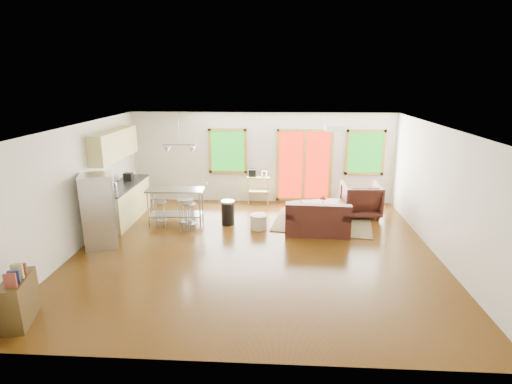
# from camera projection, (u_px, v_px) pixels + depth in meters

# --- Properties ---
(floor) EXTENTS (7.50, 7.00, 0.02)m
(floor) POSITION_uv_depth(u_px,v_px,m) (255.00, 250.00, 8.50)
(floor) COLOR #341D07
(floor) RESTS_ON ground
(ceiling) EXTENTS (7.50, 7.00, 0.02)m
(ceiling) POSITION_uv_depth(u_px,v_px,m) (255.00, 127.00, 7.77)
(ceiling) COLOR silver
(ceiling) RESTS_ON ground
(back_wall) EXTENTS (7.50, 0.02, 2.60)m
(back_wall) POSITION_uv_depth(u_px,v_px,m) (262.00, 158.00, 11.50)
(back_wall) COLOR beige
(back_wall) RESTS_ON ground
(left_wall) EXTENTS (0.02, 7.00, 2.60)m
(left_wall) POSITION_uv_depth(u_px,v_px,m) (76.00, 188.00, 8.35)
(left_wall) COLOR beige
(left_wall) RESTS_ON ground
(right_wall) EXTENTS (0.02, 7.00, 2.60)m
(right_wall) POSITION_uv_depth(u_px,v_px,m) (444.00, 194.00, 7.93)
(right_wall) COLOR beige
(right_wall) RESTS_ON ground
(front_wall) EXTENTS (7.50, 0.02, 2.60)m
(front_wall) POSITION_uv_depth(u_px,v_px,m) (238.00, 272.00, 4.77)
(front_wall) COLOR beige
(front_wall) RESTS_ON ground
(window_left) EXTENTS (1.10, 0.05, 1.30)m
(window_left) POSITION_uv_depth(u_px,v_px,m) (228.00, 151.00, 11.46)
(window_left) COLOR #115411
(window_left) RESTS_ON back_wall
(french_doors) EXTENTS (1.60, 0.05, 2.10)m
(french_doors) POSITION_uv_depth(u_px,v_px,m) (304.00, 166.00, 11.44)
(french_doors) COLOR #AD190A
(french_doors) RESTS_ON back_wall
(window_right) EXTENTS (1.10, 0.05, 1.30)m
(window_right) POSITION_uv_depth(u_px,v_px,m) (365.00, 153.00, 11.24)
(window_right) COLOR #115411
(window_right) RESTS_ON back_wall
(rug) EXTENTS (2.66, 2.21, 0.02)m
(rug) POSITION_uv_depth(u_px,v_px,m) (322.00, 222.00, 10.11)
(rug) COLOR #3E5738
(rug) RESTS_ON floor
(loveseat) EXTENTS (1.52, 0.90, 0.79)m
(loveseat) POSITION_uv_depth(u_px,v_px,m) (317.00, 220.00, 9.35)
(loveseat) COLOR black
(loveseat) RESTS_ON floor
(coffee_table) EXTENTS (1.21, 0.88, 0.44)m
(coffee_table) POSITION_uv_depth(u_px,v_px,m) (324.00, 205.00, 10.26)
(coffee_table) COLOR #34250E
(coffee_table) RESTS_ON floor
(armchair) EXTENTS (0.97, 0.92, 0.97)m
(armchair) POSITION_uv_depth(u_px,v_px,m) (361.00, 198.00, 10.46)
(armchair) COLOR black
(armchair) RESTS_ON floor
(ottoman) EXTENTS (0.73, 0.73, 0.37)m
(ottoman) POSITION_uv_depth(u_px,v_px,m) (299.00, 210.00, 10.44)
(ottoman) COLOR black
(ottoman) RESTS_ON floor
(pouf) EXTENTS (0.41, 0.41, 0.36)m
(pouf) POSITION_uv_depth(u_px,v_px,m) (259.00, 222.00, 9.65)
(pouf) COLOR beige
(pouf) RESTS_ON floor
(vase) EXTENTS (0.25, 0.25, 0.34)m
(vase) POSITION_uv_depth(u_px,v_px,m) (322.00, 204.00, 9.84)
(vase) COLOR silver
(vase) RESTS_ON coffee_table
(book) EXTENTS (0.20, 0.05, 0.27)m
(book) POSITION_uv_depth(u_px,v_px,m) (336.00, 203.00, 9.94)
(book) COLOR maroon
(book) RESTS_ON coffee_table
(cabinets) EXTENTS (0.64, 2.24, 2.30)m
(cabinets) POSITION_uv_depth(u_px,v_px,m) (121.00, 185.00, 10.07)
(cabinets) COLOR tan
(cabinets) RESTS_ON floor
(refrigerator) EXTENTS (0.82, 0.81, 1.60)m
(refrigerator) POSITION_uv_depth(u_px,v_px,m) (99.00, 211.00, 8.50)
(refrigerator) COLOR #B7BABC
(refrigerator) RESTS_ON floor
(island) EXTENTS (1.42, 0.62, 0.89)m
(island) POSITION_uv_depth(u_px,v_px,m) (176.00, 200.00, 9.92)
(island) COLOR #B7BABC
(island) RESTS_ON floor
(cup) EXTENTS (0.14, 0.13, 0.11)m
(cup) POSITION_uv_depth(u_px,v_px,m) (206.00, 183.00, 9.90)
(cup) COLOR silver
(cup) RESTS_ON island
(bar_stool_a) EXTENTS (0.40, 0.40, 0.68)m
(bar_stool_a) POSITION_uv_depth(u_px,v_px,m) (160.00, 208.00, 9.62)
(bar_stool_a) COLOR #B7BABC
(bar_stool_a) RESTS_ON floor
(bar_stool_b) EXTENTS (0.39, 0.39, 0.80)m
(bar_stool_b) POSITION_uv_depth(u_px,v_px,m) (185.00, 207.00, 9.41)
(bar_stool_b) COLOR #B7BABC
(bar_stool_b) RESTS_ON floor
(bar_stool_c) EXTENTS (0.43, 0.43, 0.70)m
(bar_stool_c) POSITION_uv_depth(u_px,v_px,m) (189.00, 211.00, 9.38)
(bar_stool_c) COLOR #B7BABC
(bar_stool_c) RESTS_ON floor
(trash_can) EXTENTS (0.42, 0.42, 0.61)m
(trash_can) POSITION_uv_depth(u_px,v_px,m) (228.00, 212.00, 9.91)
(trash_can) COLOR black
(trash_can) RESTS_ON floor
(kitchen_cart) EXTENTS (0.66, 0.43, 1.01)m
(kitchen_cart) POSITION_uv_depth(u_px,v_px,m) (258.00, 180.00, 11.50)
(kitchen_cart) COLOR tan
(kitchen_cart) RESTS_ON floor
(bookshelf) EXTENTS (0.50, 0.85, 0.93)m
(bookshelf) POSITION_uv_depth(u_px,v_px,m) (19.00, 299.00, 5.92)
(bookshelf) COLOR #34250E
(bookshelf) RESTS_ON floor
(ceiling_flush) EXTENTS (0.35, 0.35, 0.12)m
(ceiling_flush) POSITION_uv_depth(u_px,v_px,m) (334.00, 128.00, 8.28)
(ceiling_flush) COLOR white
(ceiling_flush) RESTS_ON ceiling
(pendant_light) EXTENTS (0.80, 0.18, 0.79)m
(pendant_light) POSITION_uv_depth(u_px,v_px,m) (180.00, 149.00, 9.52)
(pendant_light) COLOR gray
(pendant_light) RESTS_ON ceiling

